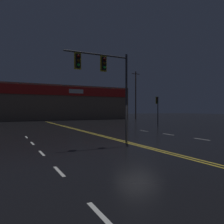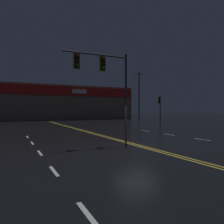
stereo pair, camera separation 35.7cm
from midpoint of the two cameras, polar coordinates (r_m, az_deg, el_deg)
The scene contains 6 objects.
ground_plane at distance 13.64m, azimuth 7.08°, elevation -8.55°, with size 200.00×200.00×0.00m, color black.
road_markings at distance 12.95m, azimuth 16.04°, elevation -9.04°, with size 16.83×60.00×0.01m.
traffic_signal_median at distance 14.03m, azimuth -1.77°, elevation 10.07°, with size 4.32×0.36×5.87m.
traffic_signal_corner_northeast at distance 30.81m, azimuth 12.69°, elevation 1.98°, with size 0.42×0.36×4.00m.
building_backdrop at distance 51.34m, azimuth -17.67°, elevation 2.31°, with size 40.74×10.23×7.52m.
utility_pole_row at distance 45.01m, azimuth -16.35°, elevation 5.42°, with size 44.46×0.26×11.78m.
Camera 2 is at (-7.17, -11.38, 2.15)m, focal length 35.00 mm.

